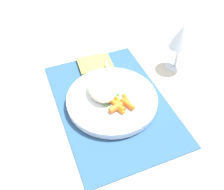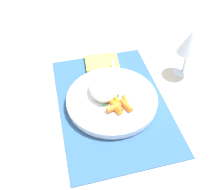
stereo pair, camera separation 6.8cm
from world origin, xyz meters
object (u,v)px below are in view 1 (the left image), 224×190
Objects in this scene: rice_mound at (101,89)px; fork at (111,89)px; plate at (112,100)px; carrot_portion at (121,105)px; wine_glass at (181,38)px; napkin at (95,63)px.

rice_mound is 0.51× the size of fork.
fork is (-0.01, 0.03, -0.02)m from rice_mound.
fork is (-0.03, 0.01, 0.01)m from plate.
rice_mound is at bearing -154.75° from carrot_portion.
wine_glass is (-0.12, 0.26, 0.08)m from carrot_portion.
fork is 0.27m from wine_glass.
rice_mound is 0.04m from fork.
plate is 0.05m from carrot_portion.
plate is 1.69× the size of wine_glass.
wine_glass reaches higher than carrot_portion.
rice_mound reaches higher than fork.
carrot_portion is 0.67× the size of napkin.
fork is at bearing 164.68° from plate.
wine_glass reaches higher than napkin.
plate is 2.40× the size of napkin.
napkin is (-0.16, 0.03, -0.03)m from rice_mound.
carrot_portion is 0.23m from napkin.
rice_mound reaches higher than plate.
rice_mound is at bearing -79.00° from wine_glass.
carrot_portion is 0.35× the size of fork.
wine_glass is at bearing 115.68° from carrot_portion.
plate is at bearing 43.13° from rice_mound.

